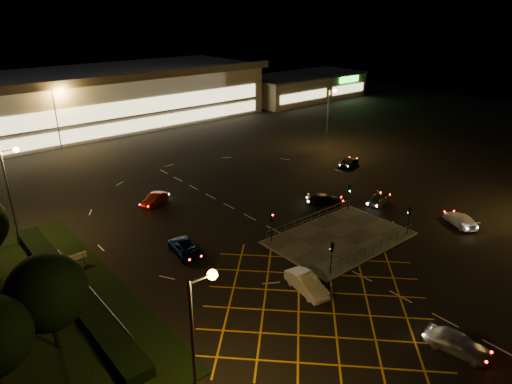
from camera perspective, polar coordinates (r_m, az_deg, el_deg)
ground at (r=48.36m, az=7.10°, el=-5.63°), size 180.00×180.00×0.00m
pedestrian_island at (r=48.54m, az=10.46°, el=-5.66°), size 14.00×9.00×0.12m
grass_verge at (r=41.61m, az=-28.71°, el=-13.55°), size 18.00×30.00×0.08m
hedge at (r=42.10m, az=-22.16°, el=-11.11°), size 2.00×26.00×1.00m
supermarket at (r=97.65m, az=-20.52°, el=10.81°), size 72.00×26.50×10.50m
retail_unit_a at (r=115.12m, az=3.51°, el=12.65°), size 18.80×14.80×6.35m
retail_unit_b at (r=126.45m, az=8.97°, el=13.30°), size 14.80×14.80×6.35m
streetlight_sw at (r=25.29m, az=-7.08°, el=-17.08°), size 1.78×0.56×10.03m
streetlight_nw at (r=50.11m, az=-28.20°, el=1.00°), size 1.78×0.56×10.03m
streetlight_ne at (r=76.04m, az=9.20°, el=9.94°), size 1.78×0.56×10.03m
streetlight_far_left at (r=81.49m, az=-23.49°, el=9.22°), size 1.78×0.56×10.03m
streetlight_far_right at (r=101.58m, az=-1.49°, el=13.30°), size 1.78×0.56×10.03m
signal_sw at (r=41.13m, az=9.45°, el=-7.38°), size 0.28×0.30×3.15m
signal_se at (r=49.99m, az=18.61°, el=-2.71°), size 0.28×0.30×3.15m
signal_nw at (r=46.04m, az=1.99°, el=-3.66°), size 0.28×0.30×3.15m
signal_ne at (r=54.10m, az=11.55°, el=-0.03°), size 0.28×0.30×3.15m
tree_e at (r=34.38m, az=-24.65°, el=-11.35°), size 5.40×5.40×7.35m
car_near_silver at (r=36.30m, az=23.84°, el=-16.82°), size 2.50×4.64×1.50m
car_queue_white at (r=39.47m, az=6.36°, el=-11.32°), size 2.40×4.84×1.52m
car_left_blue at (r=45.00m, az=-8.73°, el=-7.03°), size 2.81×5.05×1.34m
car_far_dkgrey at (r=56.04m, az=8.61°, el=-0.93°), size 4.56×4.16×1.28m
car_right_silver at (r=57.42m, az=15.09°, el=-0.84°), size 4.31×2.57×1.38m
car_circ_red at (r=56.72m, az=-12.56°, el=-0.90°), size 4.29×3.08×1.34m
car_east_grey at (r=70.30m, az=11.50°, el=3.72°), size 4.90×3.49×1.24m
car_approach_white at (r=55.11m, az=24.19°, el=-3.15°), size 3.77×4.86×1.32m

